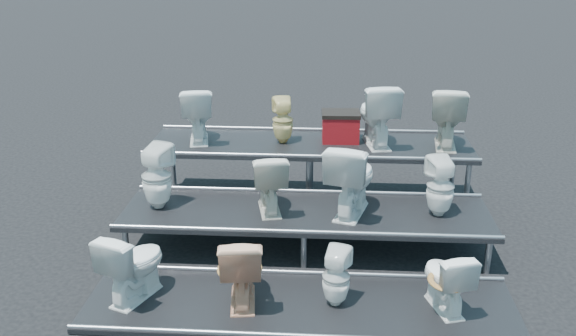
# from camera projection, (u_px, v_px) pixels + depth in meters

# --- Properties ---
(ground) EXTENTS (80.00, 80.00, 0.00)m
(ground) POSITION_uv_depth(u_px,v_px,m) (305.00, 247.00, 7.52)
(ground) COLOR black
(ground) RESTS_ON ground
(tier_front) EXTENTS (4.20, 1.20, 0.06)m
(tier_front) POSITION_uv_depth(u_px,v_px,m) (300.00, 305.00, 6.29)
(tier_front) COLOR black
(tier_front) RESTS_ON ground
(tier_mid) EXTENTS (4.20, 1.20, 0.46)m
(tier_mid) POSITION_uv_depth(u_px,v_px,m) (306.00, 229.00, 7.44)
(tier_mid) COLOR black
(tier_mid) RESTS_ON ground
(tier_back) EXTENTS (4.20, 1.20, 0.86)m
(tier_back) POSITION_uv_depth(u_px,v_px,m) (310.00, 173.00, 8.58)
(tier_back) COLOR black
(tier_back) RESTS_ON ground
(toilet_0) EXTENTS (0.65, 0.82, 0.73)m
(toilet_0) POSITION_uv_depth(u_px,v_px,m) (134.00, 264.00, 6.26)
(toilet_0) COLOR white
(toilet_0) RESTS_ON tier_front
(toilet_1) EXTENTS (0.49, 0.76, 0.73)m
(toilet_1) POSITION_uv_depth(u_px,v_px,m) (241.00, 267.00, 6.19)
(toilet_1) COLOR #E5A47D
(toilet_1) RESTS_ON tier_front
(toilet_2) EXTENTS (0.34, 0.34, 0.60)m
(toilet_2) POSITION_uv_depth(u_px,v_px,m) (336.00, 277.00, 6.15)
(toilet_2) COLOR white
(toilet_2) RESTS_ON tier_front
(toilet_3) EXTENTS (0.52, 0.70, 0.64)m
(toilet_3) POSITION_uv_depth(u_px,v_px,m) (446.00, 279.00, 6.08)
(toilet_3) COLOR white
(toilet_3) RESTS_ON tier_front
(toilet_4) EXTENTS (0.44, 0.44, 0.76)m
(toilet_4) POSITION_uv_depth(u_px,v_px,m) (157.00, 177.00, 7.33)
(toilet_4) COLOR white
(toilet_4) RESTS_ON tier_mid
(toilet_5) EXTENTS (0.52, 0.75, 0.70)m
(toilet_5) POSITION_uv_depth(u_px,v_px,m) (269.00, 182.00, 7.26)
(toilet_5) COLOR beige
(toilet_5) RESTS_ON tier_mid
(toilet_6) EXTENTS (0.68, 0.93, 0.85)m
(toilet_6) POSITION_uv_depth(u_px,v_px,m) (351.00, 178.00, 7.18)
(toilet_6) COLOR white
(toilet_6) RESTS_ON tier_mid
(toilet_7) EXTENTS (0.38, 0.39, 0.68)m
(toilet_7) POSITION_uv_depth(u_px,v_px,m) (440.00, 187.00, 7.14)
(toilet_7) COLOR white
(toilet_7) RESTS_ON tier_mid
(toilet_8) EXTENTS (0.53, 0.78, 0.73)m
(toilet_8) POSITION_uv_depth(u_px,v_px,m) (197.00, 114.00, 8.40)
(toilet_8) COLOR white
(toilet_8) RESTS_ON tier_back
(toilet_9) EXTENTS (0.33, 0.33, 0.60)m
(toilet_9) POSITION_uv_depth(u_px,v_px,m) (283.00, 120.00, 8.35)
(toilet_9) COLOR #E7D28A
(toilet_9) RESTS_ON tier_back
(toilet_10) EXTENTS (0.59, 0.87, 0.82)m
(toilet_10) POSITION_uv_depth(u_px,v_px,m) (377.00, 114.00, 8.24)
(toilet_10) COLOR white
(toilet_10) RESTS_ON tier_back
(toilet_11) EXTENTS (0.52, 0.82, 0.79)m
(toilet_11) POSITION_uv_depth(u_px,v_px,m) (447.00, 116.00, 8.19)
(toilet_11) COLOR beige
(toilet_11) RESTS_ON tier_back
(red_crate) EXTENTS (0.49, 0.40, 0.34)m
(red_crate) POSITION_uv_depth(u_px,v_px,m) (340.00, 128.00, 8.47)
(red_crate) COLOR maroon
(red_crate) RESTS_ON tier_back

